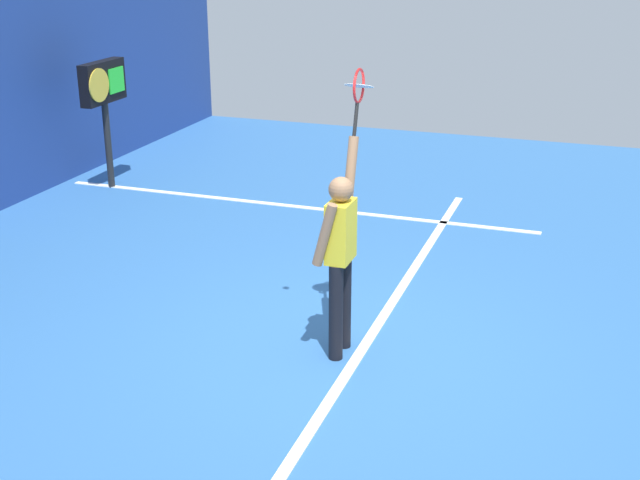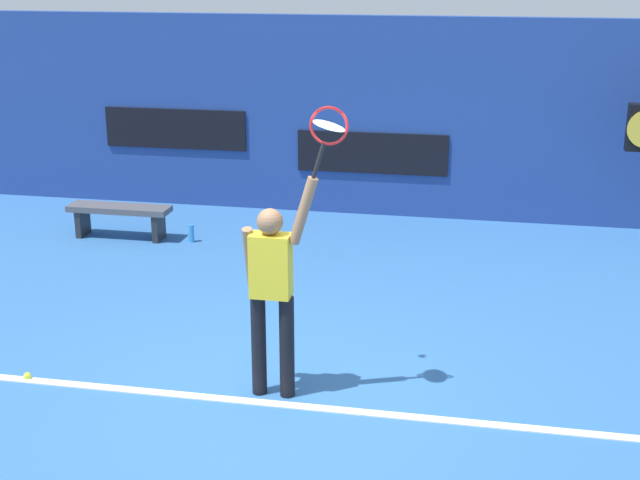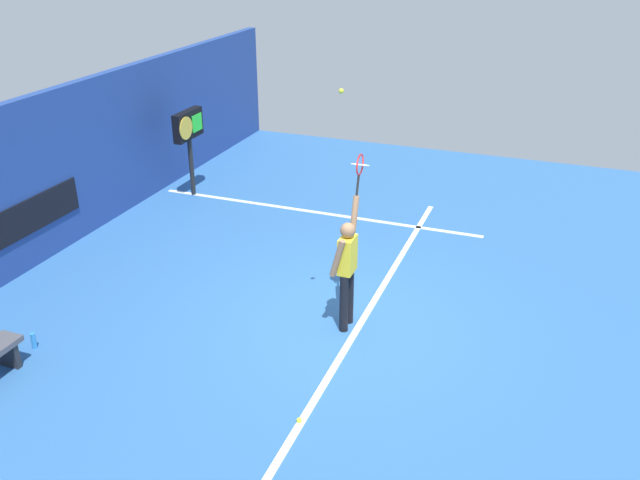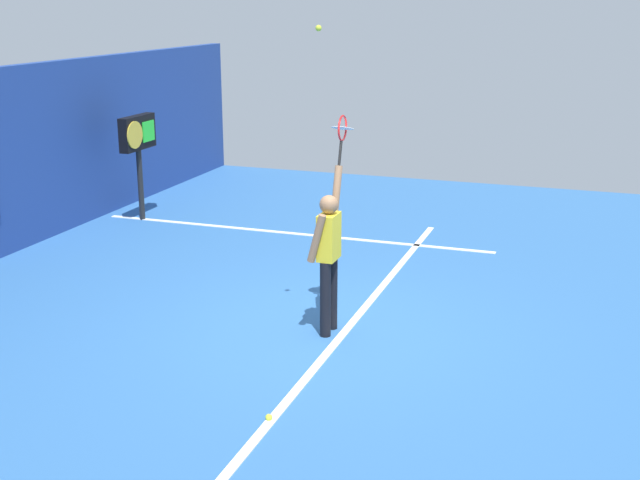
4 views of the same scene
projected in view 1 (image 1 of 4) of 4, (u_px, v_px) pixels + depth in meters
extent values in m
plane|color=#2D609E|center=(338.00, 348.00, 7.92)|extent=(18.00, 18.00, 0.00)
cube|color=white|center=(361.00, 351.00, 7.85)|extent=(10.00, 0.10, 0.01)
cube|color=white|center=(288.00, 206.00, 11.95)|extent=(0.10, 7.00, 0.01)
cylinder|color=black|center=(336.00, 312.00, 7.58)|extent=(0.13, 0.13, 0.92)
cylinder|color=black|center=(344.00, 302.00, 7.80)|extent=(0.13, 0.13, 0.92)
cube|color=yellow|center=(341.00, 231.00, 7.43)|extent=(0.34, 0.20, 0.55)
sphere|color=#8C6647|center=(341.00, 189.00, 7.30)|extent=(0.22, 0.22, 0.22)
cylinder|color=#8C6647|center=(351.00, 169.00, 7.51)|extent=(0.25, 0.09, 0.58)
cylinder|color=#8C6647|center=(325.00, 235.00, 7.27)|extent=(0.09, 0.23, 0.58)
cylinder|color=black|center=(356.00, 119.00, 7.48)|extent=(0.12, 0.03, 0.30)
torus|color=red|center=(359.00, 86.00, 7.45)|extent=(0.39, 0.02, 0.39)
cylinder|color=silver|center=(359.00, 86.00, 7.45)|extent=(0.26, 0.27, 0.08)
cylinder|color=black|center=(108.00, 145.00, 12.60)|extent=(0.10, 0.10, 1.29)
cube|color=black|center=(103.00, 82.00, 12.27)|extent=(0.95, 0.18, 0.60)
cylinder|color=gold|center=(99.00, 85.00, 12.02)|extent=(0.48, 0.02, 0.48)
cube|color=#26D833|center=(116.00, 80.00, 12.43)|extent=(0.38, 0.02, 0.36)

